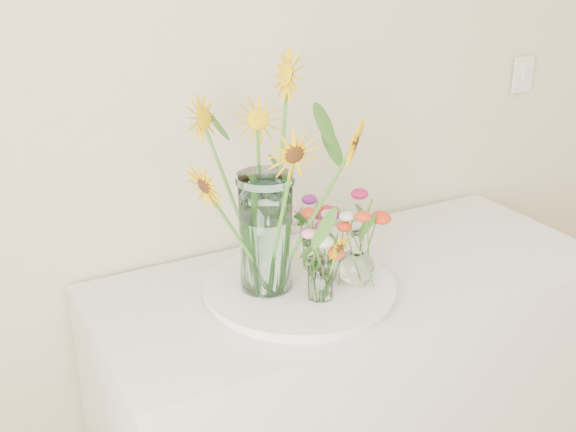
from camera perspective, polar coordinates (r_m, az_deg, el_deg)
The scene contains 10 objects.
counter at distance 2.19m, azimuth 4.92°, elevation -15.06°, with size 1.40×0.60×0.90m, color white.
tray at distance 1.83m, azimuth 0.91°, elevation -5.88°, with size 0.46×0.46×0.03m, color white.
mason_jar at distance 1.75m, azimuth -1.76°, elevation -1.34°, with size 0.13×0.13×0.30m, color #C6F7F6.
sunflower_bouquet at distance 1.70m, azimuth -1.82°, elevation 2.93°, with size 0.72×0.72×0.58m, color #E8AF04, non-canonical shape.
small_vase_a at distance 1.75m, azimuth 2.58°, elevation -5.02°, with size 0.06×0.06×0.11m, color white.
wildflower_posy_a at distance 1.73m, azimuth 2.61°, elevation -3.70°, with size 0.17×0.17×0.20m, color red, non-canonical shape.
small_vase_b at distance 1.83m, azimuth 5.44°, elevation -3.24°, with size 0.10×0.10×0.14m, color white, non-canonical shape.
wildflower_posy_b at distance 1.81m, azimuth 5.49°, elevation -1.95°, with size 0.23×0.23×0.23m, color red, non-canonical shape.
small_vase_c at distance 1.91m, azimuth 2.03°, elevation -2.62°, with size 0.06×0.06×0.10m, color white.
wildflower_posy_c at distance 1.89m, azimuth 2.05°, elevation -1.39°, with size 0.18×0.18×0.19m, color red, non-canonical shape.
Camera 1 is at (-1.30, 0.50, 1.79)m, focal length 45.00 mm.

